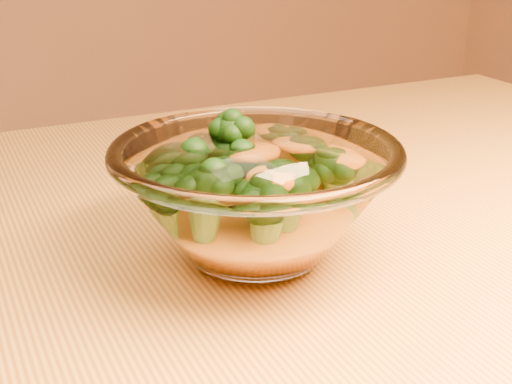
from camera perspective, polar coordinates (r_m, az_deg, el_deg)
table at (r=0.61m, az=-1.81°, el=-13.01°), size 1.20×0.80×0.75m
glass_bowl at (r=0.52m, az=0.00°, el=-0.47°), size 0.21×0.21×0.09m
cheese_sauce at (r=0.53m, az=0.00°, el=-2.46°), size 0.12×0.12×0.03m
broccoli_heap at (r=0.52m, az=-1.06°, el=1.06°), size 0.14×0.13×0.08m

